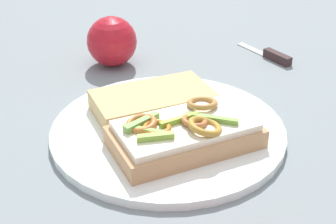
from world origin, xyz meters
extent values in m
plane|color=slate|center=(0.00, 0.00, 0.00)|extent=(2.00, 2.00, 0.00)
cylinder|color=white|center=(0.00, 0.00, 0.01)|extent=(0.28, 0.28, 0.01)
cube|color=tan|center=(-0.02, -0.04, 0.02)|extent=(0.19, 0.15, 0.02)
cube|color=#EDE1C5|center=(-0.02, -0.04, 0.04)|extent=(0.17, 0.14, 0.01)
torus|color=#B26938|center=(-0.02, -0.05, 0.04)|extent=(0.04, 0.04, 0.01)
torus|color=#A8763A|center=(0.02, -0.03, 0.04)|extent=(0.04, 0.04, 0.01)
torus|color=#C37526|center=(-0.05, -0.02, 0.04)|extent=(0.04, 0.04, 0.01)
torus|color=#AE8330|center=(-0.02, -0.06, 0.04)|extent=(0.05, 0.05, 0.02)
torus|color=#BB6C31|center=(-0.06, -0.01, 0.04)|extent=(0.04, 0.04, 0.01)
cube|color=#71A43D|center=(0.00, -0.06, 0.04)|extent=(0.03, 0.06, 0.01)
cube|color=#7AA539|center=(-0.07, -0.04, 0.04)|extent=(0.03, 0.03, 0.01)
cube|color=#74AB3A|center=(-0.06, -0.02, 0.04)|extent=(0.02, 0.04, 0.01)
cube|color=#83AC2E|center=(-0.02, -0.03, 0.04)|extent=(0.05, 0.02, 0.01)
cube|color=#719E49|center=(-0.05, -0.01, 0.04)|extent=(0.05, 0.01, 0.01)
cube|color=tan|center=(0.02, 0.04, 0.02)|extent=(0.17, 0.14, 0.02)
sphere|color=#AD1621|center=(0.11, 0.20, 0.04)|extent=(0.10, 0.10, 0.08)
cube|color=silver|center=(0.30, 0.05, 0.00)|extent=(0.03, 0.06, 0.00)
cube|color=#352425|center=(0.28, -0.01, 0.01)|extent=(0.03, 0.05, 0.01)
camera|label=1|loc=(-0.39, -0.30, 0.31)|focal=50.91mm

